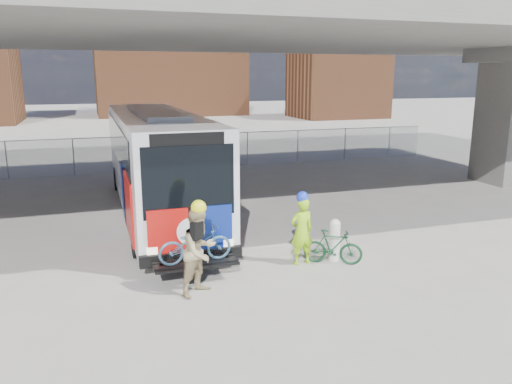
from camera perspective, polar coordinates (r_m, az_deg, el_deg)
name	(u,v)px	position (r m, az deg, el deg)	size (l,w,h in m)	color
ground	(241,237)	(15.32, -1.70, -5.17)	(160.00, 160.00, 0.00)	#9E9991
bus	(156,154)	(17.98, -11.34, 4.23)	(2.67, 12.92, 3.69)	silver
overpass	(207,25)	(18.50, -5.64, 18.45)	(40.00, 16.00, 7.95)	#605E59
chainlink_fence	(174,142)	(26.49, -9.31, 5.61)	(30.00, 0.06, 30.00)	gray
brick_buildings	(133,71)	(62.40, -13.90, 13.31)	(54.00, 22.00, 12.00)	brown
smokestack	(222,18)	(71.71, -3.93, 19.25)	(2.20, 2.20, 25.00)	brown
bollard	(334,238)	(13.48, 8.95, -5.21)	(0.30, 0.30, 1.13)	silver
cyclist_hivis	(302,229)	(12.98, 5.25, -4.28)	(0.68, 0.48, 1.95)	#96DE17
cyclist_tan	(200,250)	(11.25, -6.45, -6.60)	(1.22, 1.18, 2.18)	tan
bike_parked	(333,247)	(13.23, 8.79, -6.22)	(0.43, 1.53, 0.92)	#144024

